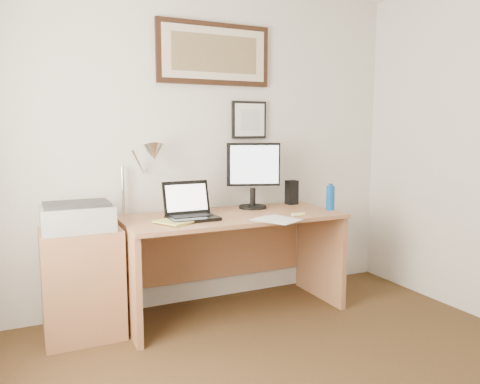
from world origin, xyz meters
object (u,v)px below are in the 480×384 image
book (164,224)px  laptop (190,211)px  side_cabinet (83,283)px  lcd_monitor (253,172)px  printer (77,217)px  water_bottle (330,198)px  desk (228,243)px

book → laptop: laptop is taller
side_cabinet → book: size_ratio=3.18×
side_cabinet → lcd_monitor: (1.33, 0.14, 0.68)m
lcd_monitor → printer: lcd_monitor is taller
book → printer: printer is taller
side_cabinet → water_bottle: water_bottle is taller
water_bottle → laptop: size_ratio=0.54×
laptop → printer: (-0.75, 0.04, 0.01)m
book → side_cabinet: bearing=156.4°
water_bottle → desk: bearing=164.5°
book → lcd_monitor: (0.83, 0.36, 0.28)m
side_cabinet → printer: size_ratio=1.66×
desk → lcd_monitor: size_ratio=3.08×
desk → printer: size_ratio=3.64×
book → desk: 0.67m
book → laptop: 0.28m
desk → printer: 1.13m
water_bottle → printer: 1.87m
book → lcd_monitor: size_ratio=0.44×
side_cabinet → water_bottle: size_ratio=3.95×
desk → printer: bearing=-176.4°
water_bottle → lcd_monitor: (-0.51, 0.32, 0.20)m
water_bottle → side_cabinet: bearing=174.4°
lcd_monitor → printer: size_ratio=1.18×
side_cabinet → printer: (-0.02, -0.03, 0.45)m
water_bottle → lcd_monitor: size_ratio=0.36×
laptop → side_cabinet: bearing=174.7°
laptop → lcd_monitor: 0.68m
water_bottle → lcd_monitor: 0.64m
lcd_monitor → printer: 1.38m
book → lcd_monitor: 0.95m
water_bottle → printer: size_ratio=0.42×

